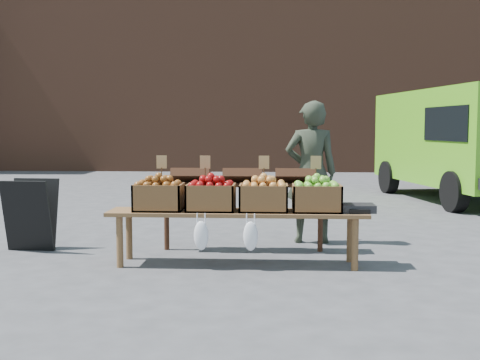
# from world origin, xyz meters

# --- Properties ---
(ground) EXTENTS (80.00, 80.00, 0.00)m
(ground) POSITION_xyz_m (0.00, 0.00, 0.00)
(ground) COLOR #444447
(brick_building) EXTENTS (24.00, 4.00, 10.00)m
(brick_building) POSITION_xyz_m (0.00, 15.00, 5.00)
(brick_building) COLOR brown
(brick_building) RESTS_ON ground
(delivery_van) EXTENTS (3.05, 5.13, 2.15)m
(delivery_van) POSITION_xyz_m (4.03, 5.74, 1.08)
(delivery_van) COLOR #55AD1C
(delivery_van) RESTS_ON ground
(vendor) EXTENTS (0.67, 0.46, 1.77)m
(vendor) POSITION_xyz_m (0.77, 1.25, 0.88)
(vendor) COLOR #2B3225
(vendor) RESTS_ON ground
(chalkboard_sign) EXTENTS (0.58, 0.34, 0.85)m
(chalkboard_sign) POSITION_xyz_m (-2.53, 0.56, 0.42)
(chalkboard_sign) COLOR black
(chalkboard_sign) RESTS_ON ground
(back_table) EXTENTS (2.10, 0.44, 1.04)m
(back_table) POSITION_xyz_m (-0.05, 0.69, 0.52)
(back_table) COLOR #371E12
(back_table) RESTS_ON ground
(display_bench) EXTENTS (2.70, 0.56, 0.57)m
(display_bench) POSITION_xyz_m (-0.07, -0.03, 0.28)
(display_bench) COLOR brown
(display_bench) RESTS_ON ground
(crate_golden_apples) EXTENTS (0.50, 0.40, 0.28)m
(crate_golden_apples) POSITION_xyz_m (-0.90, -0.03, 0.71)
(crate_golden_apples) COLOR brown
(crate_golden_apples) RESTS_ON display_bench
(crate_russet_pears) EXTENTS (0.50, 0.40, 0.28)m
(crate_russet_pears) POSITION_xyz_m (-0.35, -0.03, 0.71)
(crate_russet_pears) COLOR maroon
(crate_russet_pears) RESTS_ON display_bench
(crate_red_apples) EXTENTS (0.50, 0.40, 0.28)m
(crate_red_apples) POSITION_xyz_m (0.20, -0.03, 0.71)
(crate_red_apples) COLOR #AD9536
(crate_red_apples) RESTS_ON display_bench
(crate_green_apples) EXTENTS (0.50, 0.40, 0.28)m
(crate_green_apples) POSITION_xyz_m (0.75, -0.03, 0.71)
(crate_green_apples) COLOR #418C18
(crate_green_apples) RESTS_ON display_bench
(weighing_scale) EXTENTS (0.34, 0.30, 0.08)m
(weighing_scale) POSITION_xyz_m (1.18, -0.03, 0.61)
(weighing_scale) COLOR black
(weighing_scale) RESTS_ON display_bench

